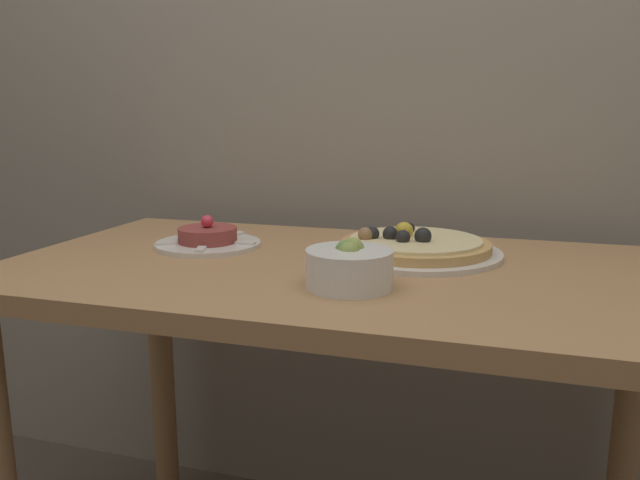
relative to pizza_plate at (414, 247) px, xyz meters
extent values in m
cube|color=#AD7F51|center=(-0.12, -0.11, -0.03)|extent=(1.22, 0.66, 0.03)
cylinder|color=#AD7F51|center=(-0.67, 0.16, -0.42)|extent=(0.06, 0.06, 0.73)
cylinder|color=#AD7F51|center=(0.43, 0.16, -0.42)|extent=(0.06, 0.06, 0.73)
cylinder|color=silver|center=(0.00, 0.00, -0.01)|extent=(0.33, 0.33, 0.01)
cylinder|color=tan|center=(0.00, 0.00, 0.00)|extent=(0.29, 0.29, 0.02)
cylinder|color=beige|center=(0.00, 0.00, 0.01)|extent=(0.25, 0.25, 0.01)
sphere|color=black|center=(-0.04, -0.01, 0.03)|extent=(0.03, 0.03, 0.03)
sphere|color=black|center=(-0.08, -0.02, 0.02)|extent=(0.03, 0.03, 0.03)
sphere|color=black|center=(-0.02, 0.07, 0.02)|extent=(0.02, 0.02, 0.02)
sphere|color=black|center=(0.02, -0.02, 0.03)|extent=(0.03, 0.03, 0.03)
sphere|color=gold|center=(-0.02, 0.01, 0.03)|extent=(0.04, 0.04, 0.04)
sphere|color=black|center=(-0.02, -0.03, 0.02)|extent=(0.03, 0.03, 0.03)
sphere|color=#997047|center=(-0.09, -0.03, 0.02)|extent=(0.03, 0.03, 0.03)
cylinder|color=silver|center=(-0.41, -0.05, -0.01)|extent=(0.21, 0.21, 0.01)
cylinder|color=#933D38|center=(-0.41, -0.05, 0.01)|extent=(0.12, 0.12, 0.03)
sphere|color=#E0384C|center=(-0.41, -0.05, 0.04)|extent=(0.03, 0.03, 0.03)
cube|color=white|center=(-0.33, -0.05, 0.00)|extent=(0.04, 0.02, 0.01)
cube|color=white|center=(-0.39, 0.03, 0.00)|extent=(0.03, 0.04, 0.01)
cube|color=white|center=(-0.48, 0.00, 0.00)|extent=(0.04, 0.04, 0.01)
cube|color=white|center=(-0.48, -0.10, 0.00)|extent=(0.04, 0.04, 0.01)
cube|color=white|center=(-0.39, -0.13, 0.00)|extent=(0.03, 0.04, 0.01)
cylinder|color=white|center=(-0.06, -0.25, 0.01)|extent=(0.14, 0.14, 0.06)
sphere|color=#8EA34C|center=(-0.06, -0.23, 0.04)|extent=(0.04, 0.04, 0.04)
sphere|color=#8EA34C|center=(-0.06, -0.25, 0.04)|extent=(0.03, 0.03, 0.03)
sphere|color=#668E42|center=(-0.07, -0.24, 0.04)|extent=(0.03, 0.03, 0.03)
camera|label=1|loc=(0.17, -1.17, 0.26)|focal=35.00mm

